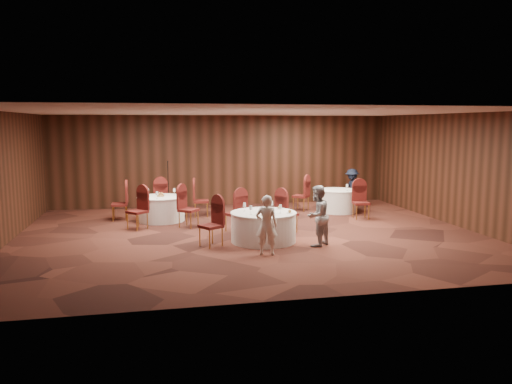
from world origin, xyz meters
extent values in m
plane|color=black|center=(0.00, 0.00, 0.00)|extent=(12.00, 12.00, 0.00)
plane|color=silver|center=(0.00, 0.00, 3.20)|extent=(12.00, 12.00, 0.00)
plane|color=black|center=(0.00, 5.00, 1.60)|extent=(12.00, 0.00, 12.00)
plane|color=black|center=(0.00, -5.00, 1.60)|extent=(12.00, 0.00, 12.00)
plane|color=black|center=(-6.00, 0.00, 1.60)|extent=(0.00, 10.00, 10.00)
plane|color=black|center=(6.00, 0.00, 1.60)|extent=(0.00, 10.00, 10.00)
cylinder|color=silver|center=(0.17, -0.86, 0.36)|extent=(1.59, 1.59, 0.72)
cylinder|color=silver|center=(0.17, -0.86, 0.72)|extent=(1.63, 1.63, 0.03)
cylinder|color=silver|center=(-2.26, 2.38, 0.36)|extent=(1.40, 1.40, 0.72)
cylinder|color=silver|center=(-2.26, 2.38, 0.72)|extent=(1.43, 1.43, 0.03)
cylinder|color=silver|center=(3.51, 2.78, 0.36)|extent=(1.29, 1.29, 0.72)
cylinder|color=silver|center=(3.51, 2.78, 0.72)|extent=(1.32, 1.32, 0.03)
cylinder|color=silver|center=(0.05, -1.26, 0.74)|extent=(0.06, 0.06, 0.01)
cylinder|color=silver|center=(0.05, -1.26, 0.80)|extent=(0.01, 0.01, 0.11)
cone|color=silver|center=(0.05, -1.26, 0.91)|extent=(0.08, 0.08, 0.10)
cylinder|color=silver|center=(-0.26, -0.61, 0.74)|extent=(0.06, 0.06, 0.01)
cylinder|color=silver|center=(-0.26, -0.61, 0.80)|extent=(0.01, 0.01, 0.11)
cone|color=silver|center=(-0.26, -0.61, 0.91)|extent=(0.08, 0.08, 0.10)
cylinder|color=silver|center=(0.46, -0.52, 0.74)|extent=(0.06, 0.06, 0.01)
cylinder|color=silver|center=(0.46, -0.52, 0.80)|extent=(0.01, 0.01, 0.11)
cone|color=silver|center=(0.46, -0.52, 0.91)|extent=(0.08, 0.08, 0.10)
cylinder|color=silver|center=(0.54, -1.09, 0.74)|extent=(0.06, 0.06, 0.01)
cylinder|color=silver|center=(0.54, -1.09, 0.80)|extent=(0.01, 0.01, 0.11)
cone|color=silver|center=(0.54, -1.09, 0.91)|extent=(0.08, 0.08, 0.10)
cylinder|color=silver|center=(-0.20, -1.10, 0.74)|extent=(0.06, 0.06, 0.01)
cylinder|color=silver|center=(-0.20, -1.10, 0.80)|extent=(0.01, 0.01, 0.11)
cone|color=silver|center=(-0.20, -1.10, 0.91)|extent=(0.08, 0.08, 0.10)
cylinder|color=white|center=(0.15, -1.39, 0.75)|extent=(0.15, 0.15, 0.01)
sphere|color=#9E6B33|center=(0.15, -1.39, 0.79)|extent=(0.08, 0.08, 0.08)
cylinder|color=white|center=(0.76, -1.12, 0.75)|extent=(0.15, 0.15, 0.01)
sphere|color=#9E6B33|center=(0.76, -1.12, 0.79)|extent=(0.08, 0.08, 0.08)
cylinder|color=white|center=(0.66, -0.50, 0.75)|extent=(0.15, 0.15, 0.01)
sphere|color=#9E6B33|center=(0.66, -0.50, 0.79)|extent=(0.08, 0.08, 0.08)
cylinder|color=silver|center=(-1.85, 2.56, 0.74)|extent=(0.06, 0.06, 0.01)
cylinder|color=silver|center=(-1.85, 2.56, 0.80)|extent=(0.01, 0.01, 0.11)
cone|color=silver|center=(-1.85, 2.56, 0.91)|extent=(0.08, 0.08, 0.10)
cylinder|color=silver|center=(-2.64, 2.67, 0.74)|extent=(0.06, 0.06, 0.01)
cylinder|color=silver|center=(-2.64, 2.67, 0.80)|extent=(0.01, 0.01, 0.11)
cone|color=silver|center=(-2.64, 2.67, 0.91)|extent=(0.08, 0.08, 0.10)
cylinder|color=silver|center=(-2.38, 1.92, 0.74)|extent=(0.06, 0.06, 0.01)
cylinder|color=silver|center=(-2.38, 1.92, 0.80)|extent=(0.01, 0.01, 0.11)
cone|color=silver|center=(-2.38, 1.92, 0.91)|extent=(0.08, 0.08, 0.10)
cylinder|color=olive|center=(-2.26, 2.38, 0.77)|extent=(0.22, 0.22, 0.06)
sphere|color=#9E6B33|center=(-2.29, 2.40, 0.83)|extent=(0.07, 0.07, 0.07)
sphere|color=#9E6B33|center=(-2.22, 2.36, 0.83)|extent=(0.07, 0.07, 0.07)
cylinder|color=silver|center=(3.72, 2.50, 0.74)|extent=(0.06, 0.06, 0.01)
cylinder|color=silver|center=(3.72, 2.50, 0.80)|extent=(0.01, 0.01, 0.11)
cone|color=silver|center=(3.72, 2.50, 0.91)|extent=(0.08, 0.08, 0.10)
cylinder|color=black|center=(-1.99, 3.65, 0.01)|extent=(0.24, 0.24, 0.02)
cylinder|color=black|center=(-1.99, 3.65, 0.87)|extent=(0.02, 0.02, 1.70)
cylinder|color=black|center=(-1.99, 3.70, 1.69)|extent=(0.04, 0.12, 0.04)
imported|color=silver|center=(-0.04, -2.11, 0.67)|extent=(0.56, 0.44, 1.35)
imported|color=#9E9DA2|center=(1.32, -1.54, 0.73)|extent=(0.90, 0.87, 1.46)
imported|color=black|center=(4.38, 3.67, 0.67)|extent=(0.72, 0.97, 1.34)
camera|label=1|loc=(-2.49, -12.65, 2.89)|focal=35.00mm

